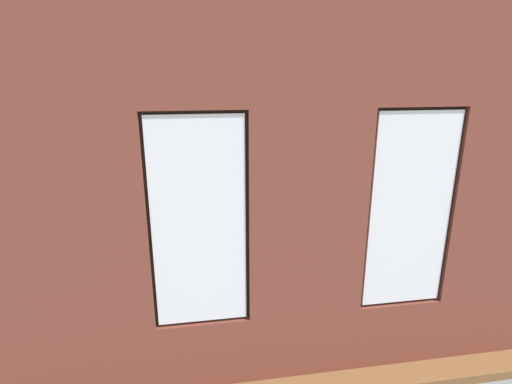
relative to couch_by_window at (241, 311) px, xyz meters
name	(u,v)px	position (x,y,z in m)	size (l,w,h in m)	color
ground_plane	(257,255)	(-0.54, -2.17, -0.38)	(6.43, 6.40, 0.10)	brown
brick_wall_with_windows	(308,207)	(-0.54, 0.65, 1.44)	(5.83, 0.30, 3.55)	brown
white_wall_right	(59,158)	(2.32, -1.97, 1.45)	(0.10, 5.40, 3.55)	silver
couch_by_window	(241,311)	(0.00, 0.00, 0.00)	(2.07, 0.87, 0.80)	black
couch_left	(397,239)	(-2.76, -1.58, 0.00)	(0.99, 2.14, 0.80)	black
coffee_table	(238,222)	(-0.29, -2.67, 0.05)	(1.38, 0.77, 0.43)	olive
cup_ceramic	(244,218)	(-0.39, -2.56, 0.15)	(0.08, 0.08, 0.10)	#33567F
candle_jar	(258,212)	(-0.67, -2.80, 0.16)	(0.08, 0.08, 0.11)	#B7333D
table_plant_small	(215,215)	(0.13, -2.56, 0.24)	(0.15, 0.15, 0.24)	brown
remote_gray	(238,218)	(-0.29, -2.67, 0.12)	(0.05, 0.17, 0.02)	#59595B
remote_silver	(228,217)	(-0.12, -2.77, 0.12)	(0.05, 0.17, 0.02)	#B2B2B7
media_console	(94,256)	(2.02, -1.96, -0.10)	(0.94, 0.42, 0.46)	black
tv_flatscreen	(89,221)	(2.02, -1.96, 0.48)	(0.95, 0.20, 0.68)	black
papasan_chair	(240,195)	(-0.50, -4.06, 0.11)	(1.06, 1.06, 0.68)	olive
potted_plant_mid_room_small	(279,206)	(-1.13, -3.11, 0.15)	(0.48, 0.48, 0.74)	beige
potted_plant_near_tv	(120,268)	(1.47, -1.02, 0.15)	(0.80, 0.81, 0.97)	beige
potted_plant_corner_far_left	(484,246)	(-2.89, 0.10, 0.63)	(1.04, 1.01, 1.42)	#47423D
potted_plant_corner_near_left	(343,177)	(-2.91, -4.37, 0.32)	(0.56, 0.56, 0.98)	gray
potted_plant_by_left_couch	(340,211)	(-2.36, -3.08, -0.02)	(0.24, 0.24, 0.50)	#47423D
potted_plant_foreground_right	(132,189)	(1.72, -4.32, 0.27)	(0.72, 0.69, 1.36)	beige
potted_plant_between_couches	(367,253)	(-1.49, -0.04, 0.59)	(1.06, 1.07, 1.63)	gray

